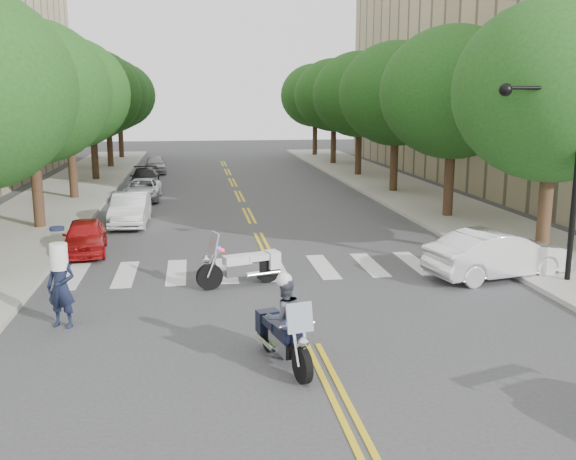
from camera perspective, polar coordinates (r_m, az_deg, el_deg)
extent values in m
plane|color=#38383A|center=(14.36, 2.18, -10.15)|extent=(140.00, 140.00, 0.00)
cube|color=#9E9991|center=(36.18, -19.53, 2.63)|extent=(5.00, 60.00, 0.15)
cube|color=#9E9991|center=(37.46, 10.34, 3.40)|extent=(5.00, 60.00, 0.15)
cylinder|color=#382316|center=(28.07, -21.38, 3.34)|extent=(0.44, 0.44, 3.32)
ellipsoid|color=#194814|center=(27.83, -21.99, 11.31)|extent=(6.40, 6.40, 5.76)
cylinder|color=#382316|center=(35.85, -18.60, 5.18)|extent=(0.44, 0.44, 3.32)
ellipsoid|color=#194814|center=(35.67, -19.01, 11.41)|extent=(6.40, 6.40, 5.76)
cylinder|color=#382316|center=(43.72, -16.80, 6.35)|extent=(0.44, 0.44, 3.32)
ellipsoid|color=#194814|center=(43.56, -17.11, 11.46)|extent=(6.40, 6.40, 5.76)
cylinder|color=#382316|center=(51.62, -15.55, 7.16)|extent=(0.44, 0.44, 3.32)
ellipsoid|color=#194814|center=(51.49, -15.79, 11.49)|extent=(6.40, 6.40, 5.76)
cylinder|color=#382316|center=(59.55, -14.63, 7.75)|extent=(0.44, 0.44, 3.32)
ellipsoid|color=#194814|center=(59.44, -14.83, 11.50)|extent=(6.40, 6.40, 5.76)
cylinder|color=#382316|center=(22.49, 21.84, 1.42)|extent=(0.44, 0.44, 3.32)
ellipsoid|color=#194814|center=(22.19, 22.62, 11.39)|extent=(6.40, 6.40, 5.76)
cylinder|color=#382316|center=(29.59, 14.11, 4.18)|extent=(0.44, 0.44, 3.32)
ellipsoid|color=#194814|center=(29.36, 14.49, 11.75)|extent=(6.40, 6.40, 5.76)
cylinder|color=#382316|center=(37.05, 9.40, 5.82)|extent=(0.44, 0.44, 3.32)
ellipsoid|color=#194814|center=(36.87, 9.61, 11.86)|extent=(6.40, 6.40, 5.76)
cylinder|color=#382316|center=(44.71, 6.27, 6.88)|extent=(0.44, 0.44, 3.32)
ellipsoid|color=#194814|center=(44.56, 6.39, 11.89)|extent=(6.40, 6.40, 5.76)
cylinder|color=#382316|center=(52.46, 4.06, 7.62)|extent=(0.44, 0.44, 3.32)
ellipsoid|color=#194814|center=(52.33, 4.12, 11.88)|extent=(6.40, 6.40, 5.76)
cylinder|color=#382316|center=(60.28, 2.41, 8.16)|extent=(0.44, 0.44, 3.32)
ellipsoid|color=#194814|center=(60.17, 2.44, 11.87)|extent=(6.40, 6.40, 5.76)
cylinder|color=black|center=(19.88, 24.22, 3.89)|extent=(0.16, 0.16, 6.00)
cylinder|color=black|center=(19.12, 21.78, 11.65)|extent=(2.40, 0.10, 0.10)
sphere|color=black|center=(18.60, 18.78, 11.72)|extent=(0.36, 0.36, 0.36)
cylinder|color=black|center=(12.44, 1.28, -11.91)|extent=(0.32, 0.73, 0.71)
cylinder|color=black|center=(13.88, -1.57, -9.35)|extent=(0.36, 0.74, 0.71)
cube|color=silver|center=(13.16, -0.32, -10.02)|extent=(0.56, 1.00, 0.34)
cube|color=black|center=(12.97, -0.14, -9.10)|extent=(0.55, 0.81, 0.23)
cube|color=black|center=(13.47, -1.09, -8.21)|extent=(0.55, 0.66, 0.17)
cube|color=black|center=(13.93, -1.81, -8.08)|extent=(0.53, 0.42, 0.47)
cube|color=#8C99A5|center=(12.23, 1.04, -7.79)|extent=(0.55, 0.29, 0.57)
cube|color=red|center=(12.49, 1.24, -8.28)|extent=(0.13, 0.13, 0.08)
cube|color=#0C26E5|center=(12.40, 0.16, -8.44)|extent=(0.13, 0.13, 0.08)
imported|color=#474C56|center=(12.97, -0.32, -7.78)|extent=(0.93, 0.81, 1.66)
sphere|color=silver|center=(12.73, -0.32, -4.48)|extent=(0.32, 0.32, 0.32)
cylinder|color=black|center=(18.29, -6.99, -4.14)|extent=(0.77, 0.38, 0.76)
cylinder|color=black|center=(18.91, -1.84, -3.53)|extent=(0.79, 0.42, 0.76)
cube|color=silver|center=(18.57, -4.22, -3.45)|extent=(1.07, 0.64, 0.36)
cube|color=silver|center=(18.46, -4.55, -2.65)|extent=(0.87, 0.62, 0.25)
cube|color=silver|center=(18.68, -2.79, -2.38)|extent=(0.72, 0.61, 0.18)
cube|color=silver|center=(18.91, -1.38, -2.62)|extent=(0.47, 0.57, 0.50)
cube|color=#8C99A5|center=(18.10, -6.63, -1.16)|extent=(0.33, 0.59, 0.61)
cube|color=red|center=(18.08, -5.90, -1.81)|extent=(0.14, 0.14, 0.09)
cube|color=#0C26E5|center=(18.33, -6.19, -1.63)|extent=(0.14, 0.14, 0.09)
imported|color=black|center=(16.03, -19.52, -4.80)|extent=(0.83, 0.70, 1.95)
imported|color=white|center=(20.29, 18.13, -2.05)|extent=(4.65, 2.46, 1.46)
imported|color=#AB1213|center=(23.45, -17.60, -0.55)|extent=(1.74, 3.62, 1.19)
imported|color=white|center=(28.12, -13.85, 1.79)|extent=(1.51, 4.16, 1.36)
imported|color=#B2B4BA|center=(34.91, -12.83, 3.52)|extent=(1.94, 4.09, 1.13)
imported|color=black|center=(39.41, -12.61, 4.49)|extent=(1.84, 4.22, 1.21)
imported|color=#A7A7AC|center=(47.41, -11.72, 5.73)|extent=(1.72, 3.80, 1.27)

